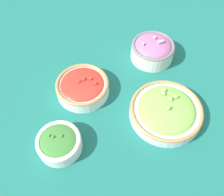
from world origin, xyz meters
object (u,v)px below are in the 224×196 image
Objects in this scene: bowl_cherry_tomatoes at (83,86)px; bowl_lettuce at (166,111)px; bowl_broccoli at (59,142)px; bowl_red_onion at (153,49)px.

bowl_lettuce is (-0.21, 0.16, -0.00)m from bowl_cherry_tomatoes.
bowl_cherry_tomatoes is 0.20m from bowl_broccoli.
bowl_lettuce is 1.77× the size of bowl_broccoli.
bowl_cherry_tomatoes is 1.38× the size of bowl_broccoli.
bowl_broccoli is at bearing 33.41° from bowl_red_onion.
bowl_red_onion is at bearing -102.62° from bowl_lettuce.
bowl_broccoli is (0.10, 0.17, 0.00)m from bowl_cherry_tomatoes.
bowl_red_onion reaches higher than bowl_cherry_tomatoes.
bowl_cherry_tomatoes is 1.13× the size of bowl_red_onion.
bowl_lettuce is 0.24m from bowl_red_onion.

